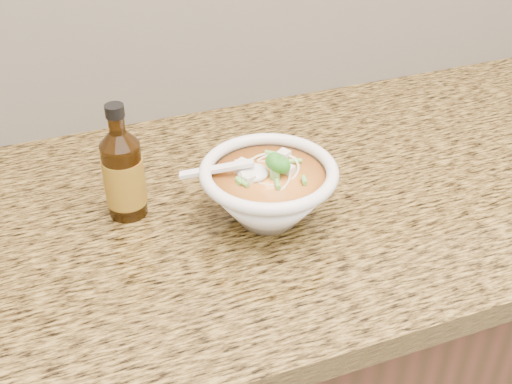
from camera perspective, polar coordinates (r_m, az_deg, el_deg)
name	(u,v)px	position (r m, az deg, el deg)	size (l,w,h in m)	color
cabinet	(326,362)	(1.40, 6.21, -14.83)	(4.00, 0.65, 0.86)	#321F0F
counter_slab	(342,187)	(1.10, 7.69, 0.49)	(4.00, 0.68, 0.04)	olive
soup_bowl	(269,192)	(0.95, 1.12, 0.01)	(0.23, 0.20, 0.11)	white
hot_sauce_bottle	(124,174)	(0.97, -11.68, 1.53)	(0.07, 0.07, 0.19)	#371E07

